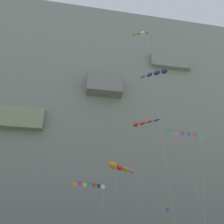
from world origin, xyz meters
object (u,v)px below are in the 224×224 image
object	(u,v)px
kite_banner_high_right	(90,186)
kite_windsock_upper_right	(158,73)
kite_delta_low_center	(164,210)
kite_windsock_high_center	(143,33)
kite_banner_front_field	(186,136)
kite_windsock_upper_left	(142,123)
kite_windsock_mid_left	(119,167)

from	to	relation	value
kite_banner_high_right	kite_windsock_upper_right	bearing A→B (deg)	-52.06
kite_delta_low_center	kite_windsock_high_center	distance (m)	30.54
kite_banner_front_field	kite_banner_high_right	xyz separation A→B (m)	(-16.27, 3.42, -8.30)
kite_delta_low_center	kite_windsock_upper_left	distance (m)	17.05
kite_banner_front_field	kite_windsock_upper_left	world-z (taller)	kite_windsock_upper_left
kite_delta_low_center	kite_banner_high_right	bearing A→B (deg)	-178.30
kite_banner_front_field	kite_windsock_upper_left	xyz separation A→B (m)	(-5.83, 6.44, 5.20)
kite_windsock_high_center	kite_windsock_upper_right	bearing A→B (deg)	-49.75
kite_delta_low_center	kite_windsock_mid_left	distance (m)	11.04
kite_delta_low_center	kite_windsock_upper_right	size ratio (longest dim) A/B	0.25
kite_delta_low_center	kite_windsock_upper_left	xyz separation A→B (m)	(-1.85, 2.66, 16.74)
kite_banner_front_field	kite_banner_high_right	distance (m)	18.58
kite_delta_low_center	kite_windsock_upper_left	size ratio (longest dim) A/B	0.27
kite_banner_front_field	kite_windsock_mid_left	xyz separation A→B (m)	(-12.37, -1.29, -6.44)
kite_windsock_mid_left	kite_banner_high_right	bearing A→B (deg)	129.64
kite_delta_low_center	kite_windsock_mid_left	bearing A→B (deg)	-148.78
kite_delta_low_center	kite_windsock_upper_right	world-z (taller)	kite_windsock_upper_right
kite_banner_high_right	kite_windsock_mid_left	xyz separation A→B (m)	(3.91, -4.71, 1.85)
kite_windsock_mid_left	kite_windsock_upper_left	bearing A→B (deg)	49.83
kite_windsock_high_center	kite_banner_high_right	world-z (taller)	kite_windsock_high_center
kite_banner_front_field	kite_windsock_upper_left	bearing A→B (deg)	132.16
kite_banner_front_field	kite_banner_high_right	world-z (taller)	kite_banner_front_field
kite_windsock_upper_left	kite_windsock_upper_right	bearing A→B (deg)	-96.21
kite_windsock_high_center	kite_banner_front_field	distance (m)	19.99
kite_windsock_upper_right	kite_windsock_upper_left	xyz separation A→B (m)	(1.57, 14.40, -1.46)
kite_banner_front_field	kite_delta_low_center	bearing A→B (deg)	136.48
kite_banner_high_right	kite_windsock_high_center	bearing A→B (deg)	-52.40
kite_banner_front_field	kite_windsock_mid_left	size ratio (longest dim) A/B	1.57
kite_delta_low_center	kite_windsock_upper_left	world-z (taller)	kite_windsock_upper_left
kite_windsock_high_center	kite_windsock_upper_left	size ratio (longest dim) A/B	1.50
kite_windsock_upper_right	kite_windsock_upper_left	size ratio (longest dim) A/B	1.07
kite_windsock_upper_left	kite_banner_high_right	bearing A→B (deg)	-163.85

